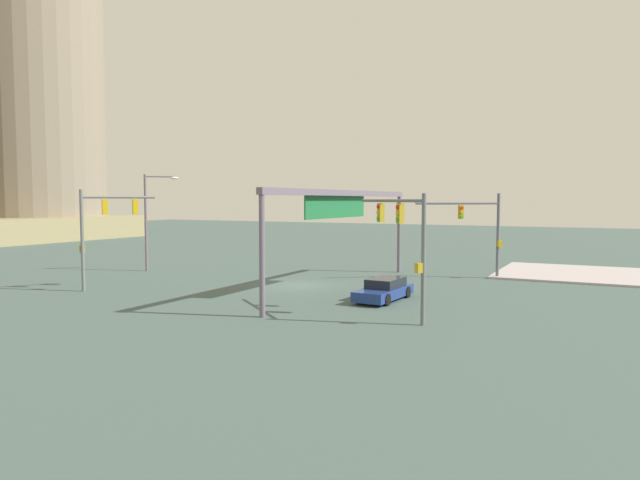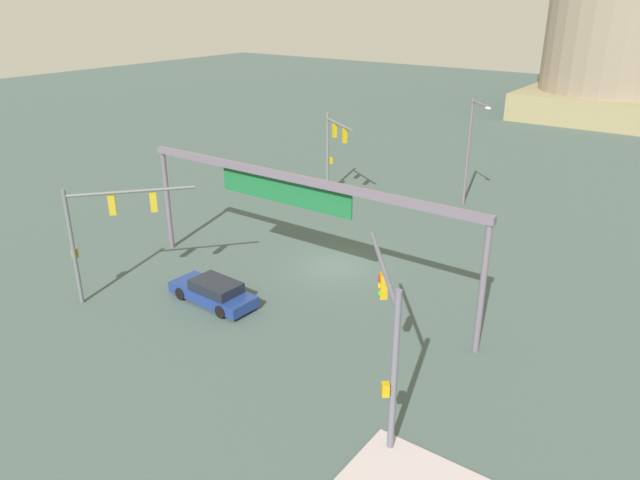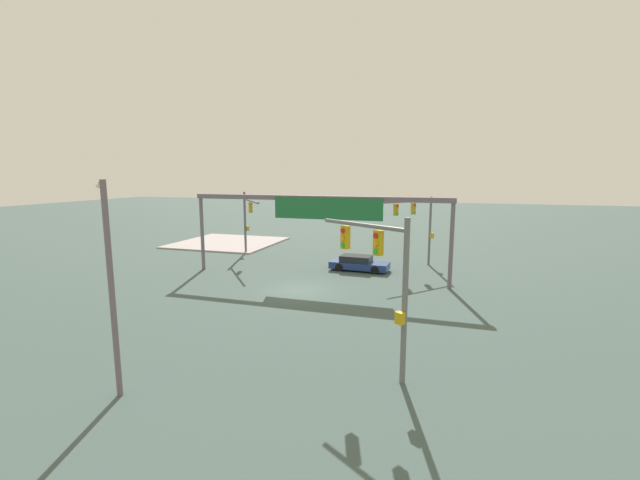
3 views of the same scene
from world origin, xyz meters
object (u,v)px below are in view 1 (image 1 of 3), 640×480
(traffic_signal_opposite_side, at_px, (481,223))
(sedan_car_approaching, at_px, (384,290))
(streetlamp_curved_arm, at_px, (150,214))
(traffic_signal_near_corner, at_px, (100,223))
(traffic_signal_cross_street, at_px, (404,231))

(traffic_signal_opposite_side, xyz_separation_m, sedan_car_approaching, (-11.33, 2.88, -3.32))
(streetlamp_curved_arm, relative_size, sedan_car_approaching, 1.58)
(streetlamp_curved_arm, bearing_deg, traffic_signal_opposite_side, -30.96)
(traffic_signal_near_corner, relative_size, traffic_signal_cross_street, 1.06)
(traffic_signal_cross_street, bearing_deg, streetlamp_curved_arm, 20.55)
(traffic_signal_opposite_side, bearing_deg, streetlamp_curved_arm, -21.69)
(traffic_signal_opposite_side, bearing_deg, sedan_car_approaching, 37.31)
(traffic_signal_cross_street, height_order, streetlamp_curved_arm, streetlamp_curved_arm)
(traffic_signal_opposite_side, bearing_deg, traffic_signal_near_corner, 0.44)
(traffic_signal_near_corner, distance_m, sedan_car_approaching, 17.79)
(streetlamp_curved_arm, xyz_separation_m, sedan_car_approaching, (-4.13, -21.06, -3.84))
(sedan_car_approaching, bearing_deg, traffic_signal_cross_street, 33.94)
(traffic_signal_near_corner, xyz_separation_m, streetlamp_curved_arm, (8.68, 4.23, 0.27))
(traffic_signal_cross_street, xyz_separation_m, sedan_car_approaching, (4.28, 2.60, -3.54))
(streetlamp_curved_arm, height_order, sedan_car_approaching, streetlamp_curved_arm)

